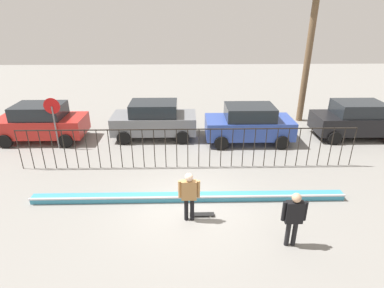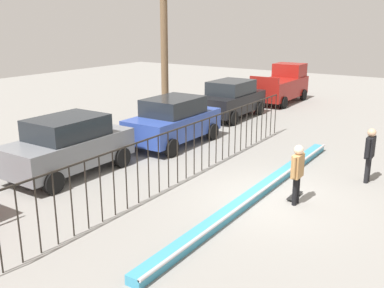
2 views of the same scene
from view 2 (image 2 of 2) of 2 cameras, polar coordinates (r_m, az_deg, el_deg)
ground_plane at (r=12.84m, az=10.25°, el=-6.92°), size 60.00×60.00×0.00m
bowl_coping_ledge at (r=12.95m, az=8.56°, el=-6.07°), size 11.00×0.41×0.27m
perimeter_fence at (r=13.82m, az=-0.78°, el=-0.27°), size 14.04×0.04×1.75m
skateboarder at (r=12.26m, az=13.45°, el=-3.18°), size 0.68×0.25×1.68m
skateboard at (r=13.02m, az=13.10°, el=-6.49°), size 0.80×0.20×0.07m
camera_operator at (r=14.60m, az=21.95°, el=-0.75°), size 0.70×0.26×1.72m
parked_car_gray at (r=14.87m, az=-15.64°, el=-0.14°), size 4.30×2.12×1.90m
parked_car_blue at (r=17.80m, az=-2.38°, el=3.03°), size 4.30×2.12×1.90m
parked_car_black at (r=22.81m, az=5.04°, el=5.82°), size 4.30×2.12×1.90m
pickup_truck at (r=27.61m, az=11.44°, el=7.45°), size 4.70×2.12×2.24m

